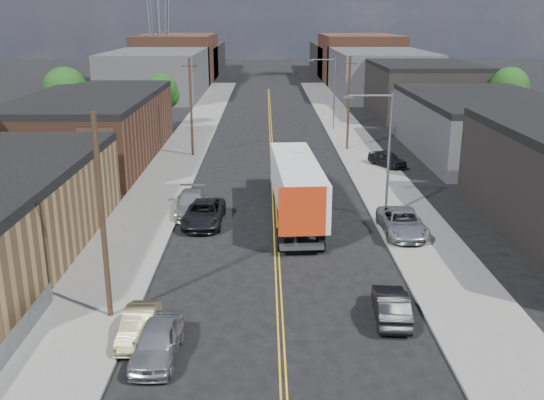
{
  "coord_description": "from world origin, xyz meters",
  "views": [
    {
      "loc": [
        -0.69,
        -16.45,
        14.03
      ],
      "look_at": [
        -0.26,
        21.29,
        2.5
      ],
      "focal_mm": 40.0,
      "sensor_mm": 36.0,
      "label": 1
    }
  ],
  "objects_px": {
    "car_right_lot_a": "(402,222)",
    "car_left_c": "(204,213)",
    "car_left_d": "(191,203)",
    "car_right_oncoming": "(391,305)",
    "car_right_lot_c": "(387,159)",
    "car_left_a": "(157,342)",
    "car_left_b": "(139,326)",
    "semi_truck": "(295,181)"
  },
  "relations": [
    {
      "from": "car_left_a",
      "to": "car_right_oncoming",
      "type": "relative_size",
      "value": 1.04
    },
    {
      "from": "car_right_oncoming",
      "to": "car_right_lot_a",
      "type": "bearing_deg",
      "value": -99.94
    },
    {
      "from": "car_left_c",
      "to": "car_right_oncoming",
      "type": "distance_m",
      "value": 17.34
    },
    {
      "from": "semi_truck",
      "to": "car_left_b",
      "type": "relative_size",
      "value": 4.14
    },
    {
      "from": "semi_truck",
      "to": "car_right_lot_c",
      "type": "distance_m",
      "value": 17.04
    },
    {
      "from": "car_left_b",
      "to": "car_right_lot_a",
      "type": "xyz_separation_m",
      "value": [
        14.74,
        13.22,
        0.27
      ]
    },
    {
      "from": "car_right_oncoming",
      "to": "car_right_lot_a",
      "type": "distance_m",
      "value": 11.84
    },
    {
      "from": "car_left_c",
      "to": "car_left_d",
      "type": "xyz_separation_m",
      "value": [
        -1.12,
        2.29,
        0.01
      ]
    },
    {
      "from": "car_left_d",
      "to": "car_right_lot_c",
      "type": "distance_m",
      "value": 22.15
    },
    {
      "from": "car_right_lot_a",
      "to": "car_right_oncoming",
      "type": "bearing_deg",
      "value": -105.25
    },
    {
      "from": "car_right_oncoming",
      "to": "car_right_lot_c",
      "type": "xyz_separation_m",
      "value": [
        5.68,
        30.28,
        0.16
      ]
    },
    {
      "from": "car_left_d",
      "to": "car_right_lot_c",
      "type": "xyz_separation_m",
      "value": [
        17.12,
        14.05,
        0.07
      ]
    },
    {
      "from": "car_left_b",
      "to": "car_right_lot_c",
      "type": "bearing_deg",
      "value": 61.78
    },
    {
      "from": "car_left_a",
      "to": "semi_truck",
      "type": "bearing_deg",
      "value": 72.68
    },
    {
      "from": "car_left_b",
      "to": "car_left_c",
      "type": "xyz_separation_m",
      "value": [
        1.4,
        15.71,
        0.13
      ]
    },
    {
      "from": "car_left_c",
      "to": "car_right_lot_a",
      "type": "relative_size",
      "value": 1.01
    },
    {
      "from": "car_left_d",
      "to": "car_right_lot_c",
      "type": "height_order",
      "value": "car_left_d"
    },
    {
      "from": "car_left_a",
      "to": "car_right_oncoming",
      "type": "xyz_separation_m",
      "value": [
        10.62,
        3.37,
        -0.05
      ]
    },
    {
      "from": "car_left_b",
      "to": "car_left_d",
      "type": "distance_m",
      "value": 18.0
    },
    {
      "from": "car_left_b",
      "to": "car_right_lot_c",
      "type": "relative_size",
      "value": 0.94
    },
    {
      "from": "car_left_a",
      "to": "car_right_lot_a",
      "type": "relative_size",
      "value": 0.8
    },
    {
      "from": "car_right_lot_a",
      "to": "car_right_lot_c",
      "type": "bearing_deg",
      "value": 81.47
    },
    {
      "from": "car_left_d",
      "to": "car_right_lot_a",
      "type": "distance_m",
      "value": 15.23
    },
    {
      "from": "car_right_lot_c",
      "to": "semi_truck",
      "type": "bearing_deg",
      "value": -153.59
    },
    {
      "from": "car_left_c",
      "to": "car_right_lot_a",
      "type": "bearing_deg",
      "value": -9.0
    },
    {
      "from": "car_left_a",
      "to": "car_left_b",
      "type": "xyz_separation_m",
      "value": [
        -1.1,
        1.6,
        -0.11
      ]
    },
    {
      "from": "car_right_oncoming",
      "to": "car_left_c",
      "type": "bearing_deg",
      "value": -48.66
    },
    {
      "from": "car_left_b",
      "to": "car_left_d",
      "type": "height_order",
      "value": "car_left_d"
    },
    {
      "from": "car_left_b",
      "to": "car_right_lot_a",
      "type": "bearing_deg",
      "value": 42.17
    },
    {
      "from": "car_left_a",
      "to": "car_left_c",
      "type": "relative_size",
      "value": 0.79
    },
    {
      "from": "car_right_oncoming",
      "to": "car_right_lot_c",
      "type": "bearing_deg",
      "value": -95.8
    },
    {
      "from": "car_right_oncoming",
      "to": "car_right_lot_a",
      "type": "xyz_separation_m",
      "value": [
        3.02,
        11.45,
        0.22
      ]
    },
    {
      "from": "car_right_lot_a",
      "to": "car_left_c",
      "type": "bearing_deg",
      "value": 168.94
    },
    {
      "from": "car_right_lot_a",
      "to": "car_right_lot_c",
      "type": "height_order",
      "value": "car_right_lot_a"
    },
    {
      "from": "car_left_c",
      "to": "car_right_lot_c",
      "type": "height_order",
      "value": "car_right_lot_c"
    },
    {
      "from": "car_left_a",
      "to": "car_left_d",
      "type": "height_order",
      "value": "car_left_d"
    },
    {
      "from": "car_left_b",
      "to": "car_left_d",
      "type": "xyz_separation_m",
      "value": [
        0.28,
        18.0,
        0.15
      ]
    },
    {
      "from": "car_right_oncoming",
      "to": "car_left_b",
      "type": "bearing_deg",
      "value": 13.41
    },
    {
      "from": "car_right_oncoming",
      "to": "car_right_lot_c",
      "type": "height_order",
      "value": "car_right_lot_c"
    },
    {
      "from": "car_left_c",
      "to": "car_left_d",
      "type": "distance_m",
      "value": 2.55
    },
    {
      "from": "car_right_lot_a",
      "to": "car_right_lot_c",
      "type": "xyz_separation_m",
      "value": [
        2.66,
        18.83,
        -0.06
      ]
    },
    {
      "from": "car_left_b",
      "to": "car_left_c",
      "type": "relative_size",
      "value": 0.7
    }
  ]
}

